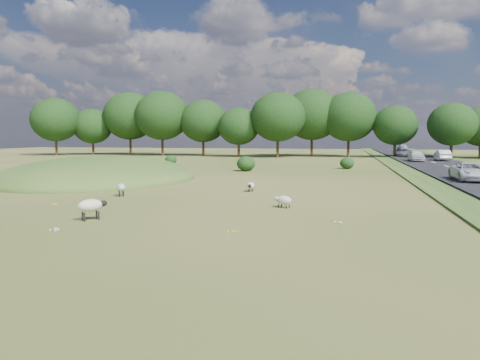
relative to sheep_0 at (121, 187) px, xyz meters
name	(u,v)px	position (x,y,z in m)	size (l,w,h in m)	color
ground	(254,174)	(5.20, 17.80, -0.56)	(160.00, 160.00, 0.00)	#394B17
mound	(100,179)	(-6.80, 9.80, -0.56)	(16.00, 20.00, 4.00)	#33561E
road	(451,169)	(25.20, 27.80, -0.43)	(8.00, 150.00, 0.25)	black
treeline	(286,118)	(4.14, 53.24, 6.01)	(96.28, 14.66, 11.70)	black
shrubs	(253,162)	(3.74, 24.67, 0.15)	(23.40, 10.02, 1.58)	black
sheep_0	(121,187)	(0.00, 0.00, 0.00)	(0.88, 1.13, 0.80)	beige
sheep_1	(251,186)	(7.45, 4.05, -0.16)	(0.56, 1.12, 0.64)	beige
sheep_2	(91,205)	(2.41, -7.81, 0.11)	(1.19, 1.27, 0.96)	beige
sheep_3	(283,200)	(10.45, -2.42, -0.15)	(1.12, 0.92, 0.64)	beige
car_0	(403,147)	(27.10, 84.45, 0.37)	(1.91, 4.70, 1.36)	#B6BABF
car_3	(416,156)	(23.30, 39.44, 0.46)	(1.80, 4.49, 1.53)	white
car_5	(402,152)	(23.30, 54.67, 0.32)	(2.10, 4.56, 1.27)	silver
car_6	(471,172)	(23.30, 12.55, 0.40)	(2.34, 5.08, 1.41)	white
car_7	(443,155)	(27.10, 41.92, 0.43)	(1.55, 4.46, 1.47)	white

